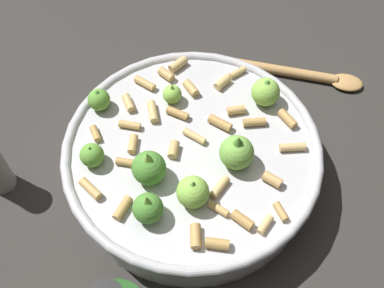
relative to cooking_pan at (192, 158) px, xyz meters
The scene contains 3 objects.
ground_plane 0.04m from the cooking_pan, 19.57° to the left, with size 2.40×2.40×0.00m, color #2D2B28.
cooking_pan is the anchor object (origin of this frame).
wooden_spoon 0.26m from the cooking_pan, ahead, with size 0.14×0.20×0.02m.
Camera 1 is at (-0.23, -0.24, 0.59)m, focal length 44.01 mm.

